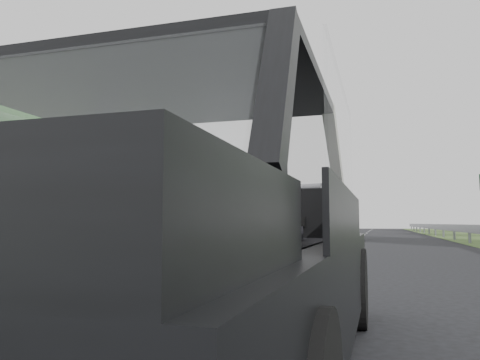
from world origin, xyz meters
The scene contains 9 objects.
subject_car centered at (0.00, 0.00, 0.72)m, with size 1.80×4.00×1.45m, color black.
dashboard centered at (0.00, 0.62, 0.85)m, with size 1.58×0.45×0.30m, color black.
driver_seat centered at (-0.40, -0.29, 0.88)m, with size 0.50×0.72×0.42m, color #23222B.
passenger_seat centered at (0.40, -0.29, 0.88)m, with size 0.50×0.72×0.42m, color #23222B.
steering_wheel centered at (-0.40, 0.33, 0.92)m, with size 0.36×0.36×0.04m, color black.
cat centered at (0.17, 0.66, 1.10)m, with size 0.65×0.20×0.29m, color gray.
other_car centered at (-1.19, 20.48, 0.77)m, with size 1.84×4.67×1.54m, color #ACAEB3.
tree_5 centered at (-11.03, 13.31, 3.84)m, with size 5.07×5.07×7.68m, color #255127, non-canonical shape.
tree_6 centered at (-10.42, 29.49, 3.08)m, with size 4.07×4.07×6.17m, color #255127, non-canonical shape.
Camera 1 is at (1.04, -2.40, 0.79)m, focal length 35.00 mm.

